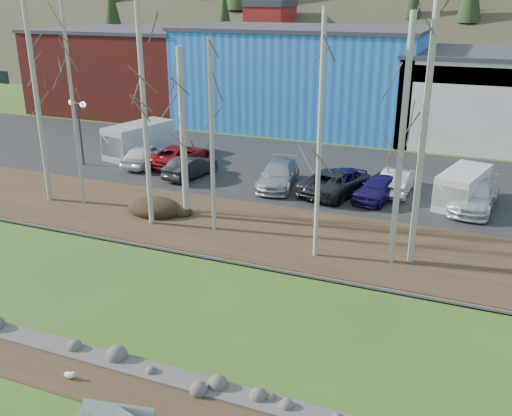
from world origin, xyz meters
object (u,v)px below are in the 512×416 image
at_px(car_9, 334,181).
at_px(seagull, 69,375).
at_px(car_7, 474,195).
at_px(street_lamp, 78,115).
at_px(car_8, 380,187).
at_px(car_0, 146,155).
at_px(car_2, 180,155).
at_px(van_white, 462,188).
at_px(car_3, 278,175).
at_px(car_4, 340,182).
at_px(car_5, 398,180).
at_px(car_6, 338,182).
at_px(van_grey, 137,140).
at_px(car_1, 190,167).

bearing_deg(car_9, seagull, 97.47).
height_order(seagull, car_7, car_7).
height_order(street_lamp, car_8, street_lamp).
xyz_separation_m(car_0, car_7, (20.53, -0.37, 0.01)).
bearing_deg(car_2, van_white, -177.98).
distance_m(car_3, car_4, 3.73).
bearing_deg(street_lamp, car_4, 19.68).
bearing_deg(car_5, car_4, 30.27).
distance_m(seagull, car_6, 19.50).
bearing_deg(car_5, car_2, 1.64).
relative_size(car_6, car_8, 1.21).
relative_size(car_2, car_6, 0.96).
relative_size(car_0, car_9, 0.83).
bearing_deg(seagull, van_grey, 103.08).
xyz_separation_m(car_5, car_9, (-3.31, -1.52, -0.00)).
xyz_separation_m(car_3, van_white, (10.17, 0.76, 0.23)).
bearing_deg(car_6, car_7, -160.67).
bearing_deg(car_7, van_grey, 179.91).
bearing_deg(car_2, car_8, 177.81).
bearing_deg(van_grey, seagull, -48.46).
bearing_deg(van_grey, car_8, 3.91).
bearing_deg(car_2, car_9, 176.44).
height_order(car_1, van_grey, van_grey).
relative_size(car_5, car_8, 1.02).
bearing_deg(car_3, car_1, 173.87).
bearing_deg(van_white, car_7, -10.66).
relative_size(seagull, car_0, 0.09).
relative_size(seagull, van_grey, 0.07).
bearing_deg(car_3, car_2, 157.68).
bearing_deg(car_4, car_3, -164.39).
xyz_separation_m(car_4, car_8, (2.27, 0.00, 0.00)).
xyz_separation_m(car_3, car_5, (6.69, 1.55, 0.01)).
relative_size(seagull, car_7, 0.08).
distance_m(car_2, car_6, 11.27).
xyz_separation_m(seagull, car_0, (-10.12, 20.01, 0.71)).
distance_m(seagull, car_2, 22.36).
relative_size(car_0, car_4, 1.01).
distance_m(street_lamp, car_9, 17.22).
relative_size(street_lamp, van_white, 0.93).
relative_size(car_6, car_7, 1.01).
bearing_deg(car_8, car_2, -171.12).
height_order(street_lamp, car_4, street_lamp).
xyz_separation_m(seagull, car_3, (-0.46, 19.19, 0.69)).
bearing_deg(car_1, car_4, -168.00).
xyz_separation_m(car_2, car_6, (11.15, -1.64, 0.03)).
relative_size(street_lamp, car_3, 0.88).
bearing_deg(car_3, car_5, 3.28).
relative_size(car_0, car_8, 1.01).
bearing_deg(car_1, car_6, -167.58).
distance_m(car_6, car_8, 2.39).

